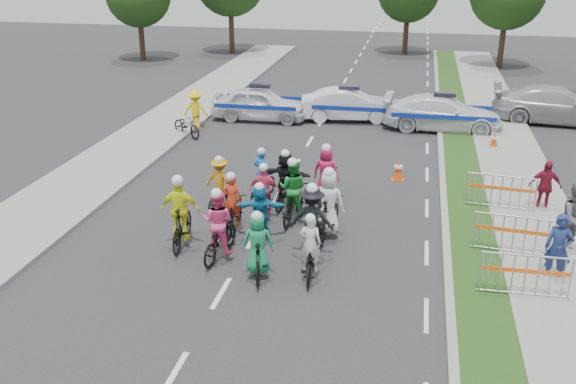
% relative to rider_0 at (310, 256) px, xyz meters
% --- Properties ---
extents(ground, '(90.00, 90.00, 0.00)m').
position_rel_rider_0_xyz_m(ground, '(-1.86, -1.17, -0.56)').
color(ground, '#28282B').
rests_on(ground, ground).
extents(curb_right, '(0.20, 60.00, 0.12)m').
position_rel_rider_0_xyz_m(curb_right, '(3.24, 3.83, -0.50)').
color(curb_right, gray).
rests_on(curb_right, ground).
extents(grass_strip, '(1.20, 60.00, 0.11)m').
position_rel_rider_0_xyz_m(grass_strip, '(3.94, 3.83, -0.51)').
color(grass_strip, '#1F4014').
rests_on(grass_strip, ground).
extents(sidewalk_right, '(2.40, 60.00, 0.13)m').
position_rel_rider_0_xyz_m(sidewalk_right, '(5.74, 3.83, -0.50)').
color(sidewalk_right, gray).
rests_on(sidewalk_right, ground).
extents(sidewalk_left, '(3.00, 60.00, 0.13)m').
position_rel_rider_0_xyz_m(sidewalk_left, '(-8.36, 3.83, -0.50)').
color(sidewalk_left, gray).
rests_on(sidewalk_left, ground).
extents(rider_0, '(0.71, 1.69, 1.68)m').
position_rel_rider_0_xyz_m(rider_0, '(0.00, 0.00, 0.00)').
color(rider_0, black).
rests_on(rider_0, ground).
extents(rider_1, '(0.81, 1.72, 1.75)m').
position_rel_rider_0_xyz_m(rider_1, '(-1.20, -0.26, 0.12)').
color(rider_1, black).
rests_on(rider_1, ground).
extents(rider_2, '(0.88, 1.93, 1.91)m').
position_rel_rider_0_xyz_m(rider_2, '(-2.42, 0.56, 0.15)').
color(rider_2, black).
rests_on(rider_2, ground).
extents(rider_3, '(1.05, 1.95, 2.01)m').
position_rel_rider_0_xyz_m(rider_3, '(-3.58, 0.99, 0.21)').
color(rider_3, black).
rests_on(rider_3, ground).
extents(rider_4, '(1.11, 1.96, 1.99)m').
position_rel_rider_0_xyz_m(rider_4, '(-0.16, 1.15, 0.20)').
color(rider_4, black).
rests_on(rider_4, ground).
extents(rider_5, '(1.37, 1.63, 1.66)m').
position_rel_rider_0_xyz_m(rider_5, '(-1.65, 1.78, 0.15)').
color(rider_5, black).
rests_on(rider_5, ground).
extents(rider_6, '(0.69, 1.75, 1.75)m').
position_rel_rider_0_xyz_m(rider_6, '(-2.52, 2.16, 0.02)').
color(rider_6, black).
rests_on(rider_6, ground).
extents(rider_7, '(0.92, 1.99, 2.02)m').
position_rel_rider_0_xyz_m(rider_7, '(0.10, 2.29, 0.22)').
color(rider_7, black).
rests_on(rider_7, ground).
extents(rider_8, '(0.85, 1.93, 1.92)m').
position_rel_rider_0_xyz_m(rider_8, '(-1.04, 3.18, 0.15)').
color(rider_8, black).
rests_on(rider_8, ground).
extents(rider_9, '(0.89, 1.67, 1.74)m').
position_rel_rider_0_xyz_m(rider_9, '(-1.85, 3.08, 0.11)').
color(rider_9, black).
rests_on(rider_9, ground).
extents(rider_10, '(1.01, 1.72, 1.68)m').
position_rel_rider_0_xyz_m(rider_10, '(-3.32, 3.62, 0.10)').
color(rider_10, black).
rests_on(rider_10, ground).
extents(rider_11, '(1.51, 1.80, 1.83)m').
position_rel_rider_0_xyz_m(rider_11, '(-1.45, 4.12, 0.21)').
color(rider_11, black).
rests_on(rider_11, ground).
extents(rider_12, '(0.91, 1.75, 1.70)m').
position_rel_rider_0_xyz_m(rider_12, '(-2.27, 4.57, 0.00)').
color(rider_12, black).
rests_on(rider_12, ground).
extents(rider_13, '(0.85, 1.84, 1.89)m').
position_rel_rider_0_xyz_m(rider_13, '(-0.33, 4.75, 0.17)').
color(rider_13, black).
rests_on(rider_13, ground).
extents(police_car_0, '(4.29, 1.81, 1.45)m').
position_rel_rider_0_xyz_m(police_car_0, '(-4.59, 13.66, 0.16)').
color(police_car_0, white).
rests_on(police_car_0, ground).
extents(police_car_1, '(4.39, 2.11, 1.39)m').
position_rel_rider_0_xyz_m(police_car_1, '(-0.72, 14.36, 0.13)').
color(police_car_1, white).
rests_on(police_car_1, ground).
extents(police_car_2, '(5.00, 2.19, 1.43)m').
position_rel_rider_0_xyz_m(police_car_2, '(3.33, 13.64, 0.15)').
color(police_car_2, white).
rests_on(police_car_2, ground).
extents(civilian_sedan, '(5.57, 2.62, 1.57)m').
position_rel_rider_0_xyz_m(civilian_sedan, '(8.20, 15.75, 0.23)').
color(civilian_sedan, '#ABABB0').
rests_on(civilian_sedan, ground).
extents(spectator_0, '(0.72, 0.58, 1.69)m').
position_rel_rider_0_xyz_m(spectator_0, '(5.68, 0.97, 0.29)').
color(spectator_0, navy).
rests_on(spectator_0, ground).
extents(spectator_1, '(1.14, 1.05, 1.88)m').
position_rel_rider_0_xyz_m(spectator_1, '(6.38, 2.66, 0.38)').
color(spectator_1, '#55575A').
rests_on(spectator_1, ground).
extents(spectator_2, '(0.96, 0.46, 1.59)m').
position_rel_rider_0_xyz_m(spectator_2, '(6.06, 5.27, 0.23)').
color(spectator_2, maroon).
rests_on(spectator_2, ground).
extents(marshal_hiviz, '(1.09, 0.66, 1.65)m').
position_rel_rider_0_xyz_m(marshal_hiviz, '(-6.88, 11.68, 0.26)').
color(marshal_hiviz, yellow).
rests_on(marshal_hiviz, ground).
extents(barrier_0, '(2.01, 0.53, 1.12)m').
position_rel_rider_0_xyz_m(barrier_0, '(4.84, -0.07, -0.00)').
color(barrier_0, '#A5A8AD').
rests_on(barrier_0, ground).
extents(barrier_1, '(2.04, 0.71, 1.12)m').
position_rel_rider_0_xyz_m(barrier_1, '(4.84, 2.08, -0.00)').
color(barrier_1, '#A5A8AD').
rests_on(barrier_1, ground).
extents(barrier_2, '(2.04, 0.71, 1.12)m').
position_rel_rider_0_xyz_m(barrier_2, '(4.84, 5.06, -0.00)').
color(barrier_2, '#A5A8AD').
rests_on(barrier_2, ground).
extents(cone_0, '(0.40, 0.40, 0.70)m').
position_rel_rider_0_xyz_m(cone_0, '(1.77, 7.14, -0.22)').
color(cone_0, '#F24C0C').
rests_on(cone_0, ground).
extents(cone_1, '(0.40, 0.40, 0.70)m').
position_rel_rider_0_xyz_m(cone_1, '(5.23, 11.28, -0.22)').
color(cone_1, '#F24C0C').
rests_on(cone_1, ground).
extents(parked_bike, '(1.77, 1.54, 0.92)m').
position_rel_rider_0_xyz_m(parked_bike, '(-6.89, 10.54, -0.10)').
color(parked_bike, black).
rests_on(parked_bike, ground).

